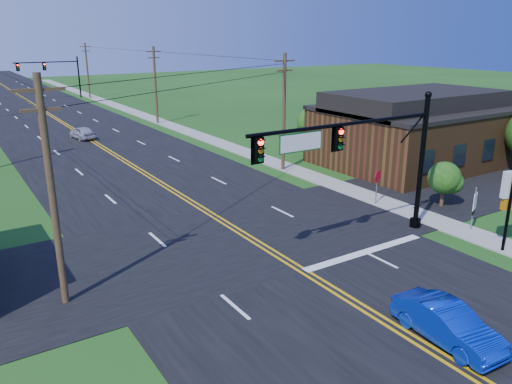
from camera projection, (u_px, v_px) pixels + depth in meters
ground at (427, 352)px, 16.84m from camera, size 260.00×260.00×0.00m
road_main at (70, 129)px, 56.95m from camera, size 16.00×220.00×0.04m
road_cross at (243, 236)px, 26.46m from camera, size 70.00×10.00×0.04m
sidewalk at (192, 133)px, 54.33m from camera, size 2.00×160.00×0.08m
signal_mast_main at (362, 154)px, 24.07m from camera, size 11.30×0.60×7.48m
signal_mast_far at (51, 71)px, 81.95m from camera, size 10.98×0.60×7.48m
brick_building at (413, 136)px, 40.88m from camera, size 14.20×11.20×4.70m
utility_pole_left_a at (52, 190)px, 18.55m from camera, size 1.80×0.28×9.00m
utility_pole_right_a at (284, 110)px, 38.12m from camera, size 1.80×0.28×9.00m
utility_pole_right_b at (155, 84)px, 58.98m from camera, size 1.80×0.28×9.00m
utility_pole_right_c at (87, 70)px, 83.05m from camera, size 1.80×0.28×9.00m
tree_right_back at (313, 123)px, 45.17m from camera, size 3.00×3.00×4.10m
shrub_corner at (444, 178)px, 30.61m from camera, size 2.00×2.00×2.86m
blue_car at (447, 324)px, 17.24m from camera, size 1.69×4.20×1.36m
distant_car at (82, 133)px, 51.04m from camera, size 2.11×3.99×1.29m
route_sign at (474, 206)px, 26.85m from camera, size 0.59×0.26×2.49m
stop_sign at (377, 180)px, 31.03m from camera, size 0.77×0.26×2.24m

